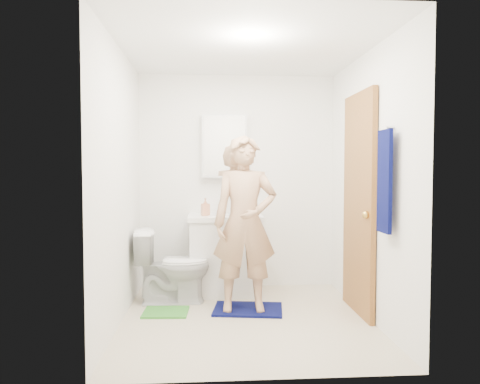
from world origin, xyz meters
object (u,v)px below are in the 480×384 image
object	(u,v)px
vanity_cabinet	(225,256)
toilet	(173,266)
toothbrush_cup	(239,210)
man	(245,223)
towel	(385,181)
medicine_cabinet	(224,146)
soap_dispenser	(205,207)

from	to	relation	value
vanity_cabinet	toilet	distance (m)	0.63
toothbrush_cup	man	world-z (taller)	man
towel	man	size ratio (longest dim) A/B	0.49
medicine_cabinet	soap_dispenser	distance (m)	0.74
medicine_cabinet	soap_dispenser	xyz separation A→B (m)	(-0.21, -0.27, -0.66)
toilet	toothbrush_cup	size ratio (longest dim) A/B	6.82
medicine_cabinet	toilet	bearing A→B (deg)	-135.04
toilet	soap_dispenser	size ratio (longest dim) A/B	4.00
soap_dispenser	toothbrush_cup	world-z (taller)	soap_dispenser
towel	toilet	xyz separation A→B (m)	(-1.72, 1.17, -0.88)
towel	soap_dispenser	size ratio (longest dim) A/B	4.31
towel	soap_dispenser	world-z (taller)	towel
toothbrush_cup	medicine_cabinet	bearing A→B (deg)	134.86
vanity_cabinet	soap_dispenser	size ratio (longest dim) A/B	4.31
towel	soap_dispenser	xyz separation A→B (m)	(-1.39, 1.44, -0.31)
medicine_cabinet	toothbrush_cup	xyz separation A→B (m)	(0.15, -0.15, -0.71)
medicine_cabinet	man	size ratio (longest dim) A/B	0.43
soap_dispenser	towel	bearing A→B (deg)	-45.84
soap_dispenser	man	size ratio (longest dim) A/B	0.11
toilet	man	world-z (taller)	man
vanity_cabinet	toothbrush_cup	world-z (taller)	toothbrush_cup
toothbrush_cup	toilet	bearing A→B (deg)	-150.46
towel	toilet	size ratio (longest dim) A/B	1.08
towel	soap_dispenser	distance (m)	2.02
towel	vanity_cabinet	bearing A→B (deg)	128.47
toothbrush_cup	man	bearing A→B (deg)	-89.42
vanity_cabinet	medicine_cabinet	bearing A→B (deg)	90.00
medicine_cabinet	toilet	distance (m)	1.45
vanity_cabinet	toilet	bearing A→B (deg)	-149.69
vanity_cabinet	soap_dispenser	xyz separation A→B (m)	(-0.21, -0.05, 0.54)
vanity_cabinet	toilet	size ratio (longest dim) A/B	1.08
towel	toothbrush_cup	world-z (taller)	towel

